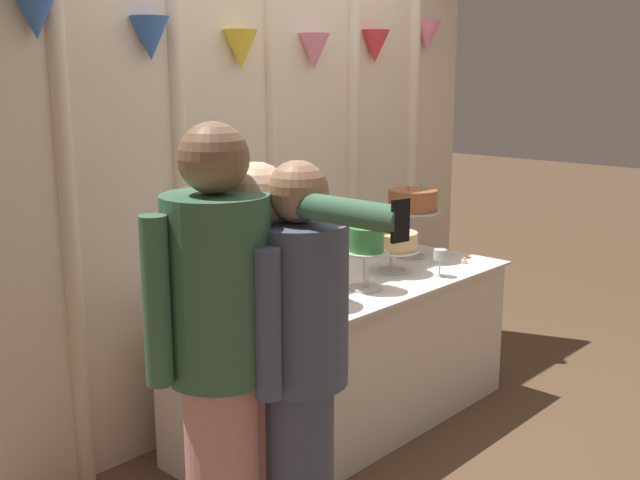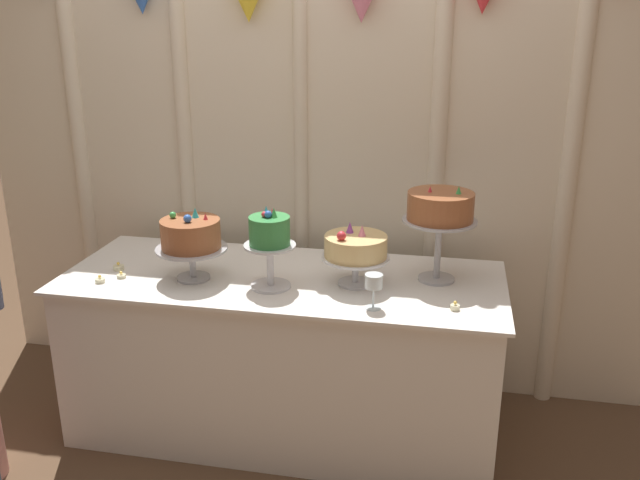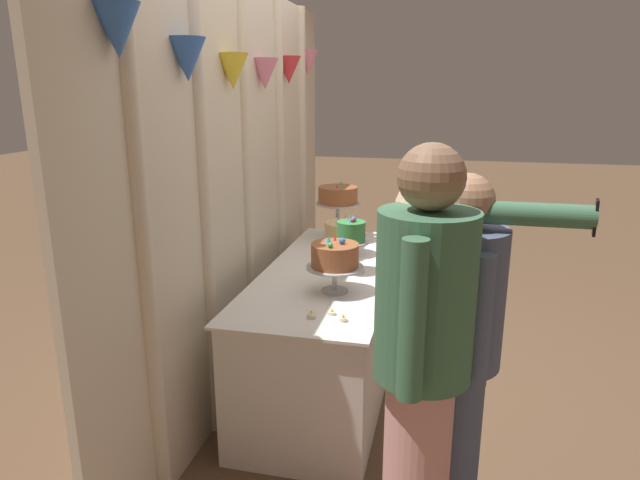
{
  "view_description": "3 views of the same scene",
  "coord_description": "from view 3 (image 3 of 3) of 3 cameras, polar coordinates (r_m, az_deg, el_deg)",
  "views": [
    {
      "loc": [
        -2.87,
        -2.34,
        1.84
      ],
      "look_at": [
        -0.06,
        0.24,
        0.99
      ],
      "focal_mm": 42.98,
      "sensor_mm": 36.0,
      "label": 1
    },
    {
      "loc": [
        0.72,
        -2.61,
        1.89
      ],
      "look_at": [
        0.18,
        0.04,
        0.98
      ],
      "focal_mm": 37.85,
      "sensor_mm": 36.0,
      "label": 2
    },
    {
      "loc": [
        -3.19,
        -0.59,
        1.86
      ],
      "look_at": [
        0.11,
        0.19,
        0.93
      ],
      "focal_mm": 31.3,
      "sensor_mm": 36.0,
      "label": 3
    }
  ],
  "objects": [
    {
      "name": "cake_display_leftmost",
      "position": [
        3.01,
        1.53,
        -1.78
      ],
      "size": [
        0.31,
        0.31,
        0.32
      ],
      "color": "#B2B2B7",
      "rests_on": "cake_table"
    },
    {
      "name": "draped_curtain",
      "position": [
        3.47,
        -7.58,
        5.75
      ],
      "size": [
        3.49,
        0.18,
        2.46
      ],
      "color": "beige",
      "rests_on": "ground_plane"
    },
    {
      "name": "cake_display_midright",
      "position": [
        3.7,
        2.58,
        0.96
      ],
      "size": [
        0.29,
        0.29,
        0.27
      ],
      "color": "silver",
      "rests_on": "cake_table"
    },
    {
      "name": "tealight_near_right",
      "position": [
        2.77,
        1.23,
        -7.46
      ],
      "size": [
        0.04,
        0.04,
        0.03
      ],
      "color": "beige",
      "rests_on": "cake_table"
    },
    {
      "name": "ground_plane",
      "position": [
        3.74,
        2.52,
        -14.48
      ],
      "size": [
        24.0,
        24.0,
        0.0
      ],
      "primitive_type": "plane",
      "color": "brown"
    },
    {
      "name": "guest_man_dark_suit",
      "position": [
        2.23,
        10.14,
        -11.14
      ],
      "size": [
        0.46,
        0.3,
        1.55
      ],
      "color": "#D6938E",
      "rests_on": "ground_plane"
    },
    {
      "name": "tealight_far_right",
      "position": [
        4.12,
        6.19,
        0.2
      ],
      "size": [
        0.04,
        0.04,
        0.04
      ],
      "color": "beige",
      "rests_on": "cake_table"
    },
    {
      "name": "cake_table",
      "position": [
        3.58,
        1.0,
        -8.9
      ],
      "size": [
        1.96,
        0.78,
        0.78
      ],
      "color": "white",
      "rests_on": "ground_plane"
    },
    {
      "name": "cake_display_rightmost",
      "position": [
        4.02,
        1.84,
        4.37
      ],
      "size": [
        0.32,
        0.32,
        0.43
      ],
      "color": "#B2B2B7",
      "rests_on": "cake_table"
    },
    {
      "name": "guest_girl_blue_dress",
      "position": [
        2.04,
        10.57,
        -11.94
      ],
      "size": [
        0.51,
        0.75,
        1.69
      ],
      "color": "#D6938E",
      "rests_on": "ground_plane"
    },
    {
      "name": "cake_display_midleft",
      "position": [
        3.34,
        3.19,
        0.44
      ],
      "size": [
        0.22,
        0.22,
        0.36
      ],
      "color": "silver",
      "rests_on": "cake_table"
    },
    {
      "name": "guest_man_pink_jacket",
      "position": [
        2.29,
        13.75,
        -11.23
      ],
      "size": [
        0.48,
        0.42,
        1.56
      ],
      "color": "#4C5675",
      "rests_on": "ground_plane"
    },
    {
      "name": "tealight_near_left",
      "position": [
        2.73,
        -0.88,
        -7.71
      ],
      "size": [
        0.05,
        0.05,
        0.04
      ],
      "color": "beige",
      "rests_on": "cake_table"
    },
    {
      "name": "wine_glass",
      "position": [
        3.78,
        6.35,
        0.34
      ],
      "size": [
        0.07,
        0.07,
        0.14
      ],
      "color": "silver",
      "rests_on": "cake_table"
    },
    {
      "name": "tealight_far_left",
      "position": [
        2.7,
        2.37,
        -8.08
      ],
      "size": [
        0.04,
        0.04,
        0.04
      ],
      "color": "beige",
      "rests_on": "cake_table"
    }
  ]
}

